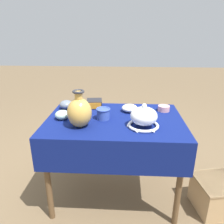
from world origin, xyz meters
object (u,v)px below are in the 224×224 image
Objects in this scene: vase_tall_bulbous at (79,112)px; wooden_crate at (219,194)px; vase_dome_bell at (144,118)px; pot_squat_rose at (164,108)px; bowl_shallow_slate at (66,105)px; bowl_shallow_celadon at (62,115)px; cup_wide_cobalt at (103,113)px; bowl_shallow_ivory at (130,108)px; mosaic_tile_box at (94,103)px.

vase_tall_bulbous is 0.63× the size of wooden_crate.
vase_dome_bell is 0.40m from pot_squat_rose.
bowl_shallow_slate is 1.02× the size of bowl_shallow_celadon.
cup_wide_cobalt is at bearing 162.50° from wooden_crate.
vase_tall_bulbous is 2.42× the size of cup_wide_cobalt.
bowl_shallow_celadon reaches higher than wooden_crate.
bowl_shallow_celadon is at bearing -159.66° from bowl_shallow_ivory.
bowl_shallow_slate is at bearing 152.10° from vase_dome_bell.
vase_tall_bulbous is at bearing -37.77° from bowl_shallow_celadon.
mosaic_tile_box is at bearing 13.73° from bowl_shallow_slate.
vase_dome_bell is 0.92m from wooden_crate.
bowl_shallow_ivory is at bearing 107.08° from vase_dome_bell.
bowl_shallow_celadon is at bearing -82.82° from bowl_shallow_slate.
bowl_shallow_celadon is (-0.82, -0.23, 0.01)m from pot_squat_rose.
mosaic_tile_box is 1.15× the size of bowl_shallow_ivory.
vase_tall_bulbous is 2.02× the size of bowl_shallow_ivory.
wooden_crate is (1.26, -0.10, -0.62)m from bowl_shallow_celadon.
vase_tall_bulbous is 2.70× the size of pot_squat_rose.
vase_dome_bell reaches higher than bowl_shallow_slate.
mosaic_tile_box reaches higher than pot_squat_rose.
bowl_shallow_slate is 0.24m from bowl_shallow_celadon.
wooden_crate is at bearing 1.60° from vase_tall_bulbous.
bowl_shallow_slate is 1.15× the size of pot_squat_rose.
vase_dome_bell is at bearing -23.08° from cup_wide_cobalt.
mosaic_tile_box is at bearing 135.35° from vase_dome_bell.
wooden_crate is at bearing -4.41° from bowl_shallow_celadon.
vase_dome_bell is 2.12× the size of cup_wide_cobalt.
bowl_shallow_slate is 0.85m from pot_squat_rose.
vase_tall_bulbous is at bearing -103.58° from mosaic_tile_box.
bowl_shallow_celadon is at bearing 169.95° from vase_dome_bell.
pot_squat_rose is (0.29, 0.03, -0.01)m from bowl_shallow_ivory.
wooden_crate is at bearing -14.41° from bowl_shallow_slate.
mosaic_tile_box is at bearing 149.08° from wooden_crate.
vase_dome_bell is at bearing -72.92° from bowl_shallow_ivory.
bowl_shallow_ivory is 0.30m from pot_squat_rose.
vase_tall_bulbous reaches higher than bowl_shallow_celadon.
bowl_shallow_celadon reaches higher than mosaic_tile_box.
pot_squat_rose is at bearing -0.42° from bowl_shallow_slate.
cup_wide_cobalt is at bearing -31.76° from bowl_shallow_slate.
pot_squat_rose is 0.82m from wooden_crate.
pot_squat_rose is at bearing 59.45° from vase_dome_bell.
bowl_shallow_slate is 0.27× the size of wooden_crate.
cup_wide_cobalt reaches higher than bowl_shallow_slate.
vase_tall_bulbous is at bearing -136.47° from cup_wide_cobalt.
pot_squat_rose is (0.50, 0.21, -0.02)m from cup_wide_cobalt.
vase_tall_bulbous reaches higher than bowl_shallow_ivory.
pot_squat_rose is (0.61, -0.07, -0.01)m from mosaic_tile_box.
vase_tall_bulbous is 0.75m from pot_squat_rose.
bowl_shallow_celadon is (-0.62, 0.11, -0.04)m from vase_dome_bell.
mosaic_tile_box is 1.28m from wooden_crate.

